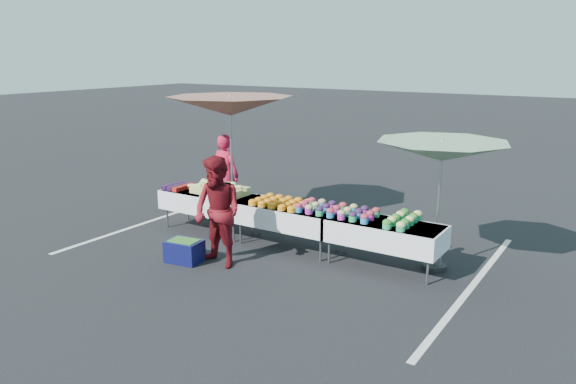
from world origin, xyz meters
The scene contains 17 objects.
ground centered at (0.00, 0.00, 0.00)m, with size 80.00×80.00×0.00m, color black.
stripe_left centered at (-3.20, 0.00, 0.00)m, with size 0.10×5.00×0.00m, color silver.
stripe_right centered at (3.20, 0.00, 0.00)m, with size 0.10×5.00×0.00m, color silver.
table_left centered at (-1.80, 0.00, 0.58)m, with size 1.86×0.81×0.75m.
table_center centered at (0.00, 0.00, 0.58)m, with size 1.86×0.81×0.75m.
table_right centered at (1.80, 0.00, 0.58)m, with size 1.86×0.81×0.75m.
berry_punnets centered at (-2.51, -0.06, 0.79)m, with size 0.40×0.54×0.08m.
corn_pile centered at (-1.54, 0.04, 0.84)m, with size 1.16×0.57×0.26m.
plastic_bags centered at (-1.50, -0.30, 0.78)m, with size 0.30×0.25×0.05m, color white.
carrot_bowls centered at (-0.15, -0.01, 0.80)m, with size 0.95×0.69×0.11m.
potato_cups centered at (0.95, 0.00, 0.83)m, with size 1.34×0.58×0.16m.
bean_baskets centered at (2.06, 0.08, 0.82)m, with size 0.36×0.86×0.15m.
vendor centered at (-2.24, 1.08, 0.85)m, with size 0.62×0.41×1.70m, color red.
customer centered at (-0.46, -1.33, 0.89)m, with size 0.86×0.67×1.77m, color maroon.
umbrella_left centered at (-1.86, 0.80, 2.30)m, with size 2.60×2.60×2.53m.
umbrella_right centered at (2.50, 0.40, 1.87)m, with size 2.24×2.24×2.06m.
storage_bin centered at (-1.05, -1.50, 0.19)m, with size 0.61×0.48×0.37m.
Camera 1 is at (5.05, -7.88, 3.32)m, focal length 35.00 mm.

